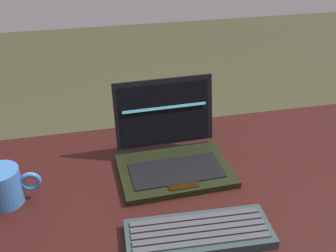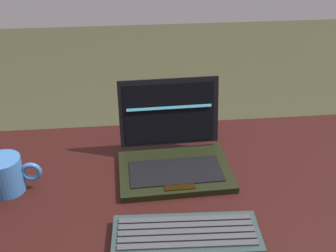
{
  "view_description": "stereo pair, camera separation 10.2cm",
  "coord_description": "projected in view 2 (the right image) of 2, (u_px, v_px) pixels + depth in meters",
  "views": [
    {
      "loc": [
        -0.25,
        -0.78,
        1.41
      ],
      "look_at": [
        -0.06,
        0.08,
        0.9
      ],
      "focal_mm": 43.55,
      "sensor_mm": 36.0,
      "label": 1
    },
    {
      "loc": [
        -0.15,
        -0.8,
        1.41
      ],
      "look_at": [
        -0.06,
        0.08,
        0.9
      ],
      "focal_mm": 43.55,
      "sensor_mm": 36.0,
      "label": 2
    }
  ],
  "objects": [
    {
      "name": "desk",
      "position": [
        194.0,
        219.0,
        1.08
      ],
      "size": [
        1.78,
        0.7,
        0.75
      ],
      "color": "black",
      "rests_on": "ground"
    },
    {
      "name": "laptop_front",
      "position": [
        173.0,
        153.0,
        1.1
      ],
      "size": [
        0.3,
        0.25,
        0.22
      ],
      "color": "black",
      "rests_on": "desk"
    },
    {
      "name": "external_keyboard",
      "position": [
        186.0,
        236.0,
        0.88
      ],
      "size": [
        0.33,
        0.14,
        0.03
      ],
      "color": "#243234",
      "rests_on": "desk"
    },
    {
      "name": "coffee_mug",
      "position": [
        6.0,
        175.0,
        1.01
      ],
      "size": [
        0.14,
        0.09,
        0.09
      ],
      "color": "#3262A0",
      "rests_on": "desk"
    }
  ]
}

